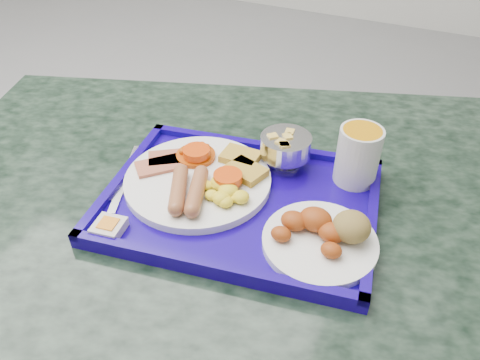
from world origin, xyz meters
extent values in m
cylinder|color=slate|center=(1.14, -0.10, 0.38)|extent=(0.11, 0.11, 0.70)
cube|color=black|center=(1.14, -0.10, 0.75)|extent=(1.44, 1.18, 0.04)
cube|color=#140282|center=(1.10, -0.12, 0.78)|extent=(0.47, 0.38, 0.01)
cube|color=#140282|center=(1.08, 0.03, 0.79)|extent=(0.43, 0.08, 0.01)
cube|color=#140282|center=(1.12, -0.27, 0.79)|extent=(0.43, 0.08, 0.01)
cube|color=#140282|center=(1.31, -0.09, 0.79)|extent=(0.06, 0.31, 0.01)
cube|color=#140282|center=(0.90, -0.15, 0.79)|extent=(0.06, 0.31, 0.01)
cylinder|color=white|center=(1.02, -0.11, 0.79)|extent=(0.24, 0.24, 0.01)
cube|color=#AA5A44|center=(0.96, -0.09, 0.80)|extent=(0.09, 0.08, 0.01)
cube|color=#AA5A44|center=(0.95, -0.12, 0.80)|extent=(0.09, 0.09, 0.01)
cylinder|color=#B04407|center=(0.99, -0.07, 0.80)|extent=(0.07, 0.07, 0.01)
sphere|color=#B04407|center=(1.01, -0.07, 0.81)|extent=(0.01, 0.01, 0.01)
sphere|color=#B04407|center=(0.99, -0.07, 0.81)|extent=(0.01, 0.01, 0.01)
sphere|color=#B04407|center=(0.97, -0.08, 0.81)|extent=(0.01, 0.01, 0.01)
sphere|color=#B04407|center=(0.99, -0.04, 0.81)|extent=(0.01, 0.01, 0.01)
sphere|color=#B04407|center=(0.97, -0.07, 0.81)|extent=(0.01, 0.01, 0.01)
sphere|color=#B04407|center=(1.00, -0.08, 0.81)|extent=(0.01, 0.01, 0.01)
sphere|color=#B04407|center=(1.00, -0.06, 0.81)|extent=(0.01, 0.01, 0.01)
sphere|color=#B04407|center=(0.98, -0.08, 0.81)|extent=(0.01, 0.01, 0.01)
sphere|color=#B04407|center=(1.00, -0.04, 0.81)|extent=(0.01, 0.01, 0.01)
sphere|color=#B04407|center=(0.99, -0.05, 0.81)|extent=(0.01, 0.01, 0.01)
sphere|color=#B04407|center=(1.01, -0.07, 0.81)|extent=(0.01, 0.01, 0.01)
cube|color=gold|center=(1.06, -0.04, 0.81)|extent=(0.06, 0.05, 0.01)
cube|color=gold|center=(1.09, -0.07, 0.81)|extent=(0.07, 0.06, 0.01)
cylinder|color=brown|center=(1.02, -0.17, 0.81)|extent=(0.06, 0.09, 0.02)
cylinder|color=brown|center=(1.04, -0.16, 0.81)|extent=(0.05, 0.10, 0.02)
ellipsoid|color=yellow|center=(1.08, -0.15, 0.81)|extent=(0.03, 0.03, 0.02)
ellipsoid|color=yellow|center=(1.08, -0.13, 0.81)|extent=(0.03, 0.03, 0.02)
ellipsoid|color=yellow|center=(1.11, -0.14, 0.81)|extent=(0.03, 0.03, 0.02)
ellipsoid|color=yellow|center=(1.05, -0.13, 0.81)|extent=(0.02, 0.02, 0.01)
ellipsoid|color=yellow|center=(1.07, -0.12, 0.81)|extent=(0.03, 0.03, 0.02)
ellipsoid|color=yellow|center=(1.09, -0.16, 0.81)|extent=(0.02, 0.02, 0.02)
ellipsoid|color=yellow|center=(1.07, -0.15, 0.81)|extent=(0.02, 0.02, 0.01)
ellipsoid|color=yellow|center=(1.11, -0.14, 0.81)|extent=(0.02, 0.02, 0.01)
ellipsoid|color=yellow|center=(1.09, -0.14, 0.81)|extent=(0.03, 0.03, 0.02)
ellipsoid|color=yellow|center=(1.06, -0.13, 0.81)|extent=(0.02, 0.02, 0.02)
ellipsoid|color=yellow|center=(1.07, -0.12, 0.81)|extent=(0.03, 0.03, 0.02)
cylinder|color=red|center=(1.00, -0.07, 0.82)|extent=(0.05, 0.05, 0.01)
cylinder|color=red|center=(1.08, -0.11, 0.82)|extent=(0.05, 0.05, 0.01)
cylinder|color=white|center=(1.25, -0.16, 0.79)|extent=(0.17, 0.17, 0.01)
ellipsoid|color=#993F12|center=(1.27, -0.19, 0.81)|extent=(0.03, 0.03, 0.02)
ellipsoid|color=#993F12|center=(1.26, -0.16, 0.81)|extent=(0.04, 0.03, 0.03)
ellipsoid|color=#993F12|center=(1.23, -0.14, 0.82)|extent=(0.05, 0.04, 0.03)
ellipsoid|color=#993F12|center=(1.20, -0.16, 0.81)|extent=(0.04, 0.03, 0.03)
ellipsoid|color=#993F12|center=(1.20, -0.19, 0.81)|extent=(0.03, 0.03, 0.02)
ellipsoid|color=olive|center=(1.28, -0.14, 0.82)|extent=(0.05, 0.05, 0.04)
cylinder|color=silver|center=(1.13, 0.00, 0.79)|extent=(0.05, 0.05, 0.01)
cylinder|color=silver|center=(1.13, 0.00, 0.80)|extent=(0.02, 0.02, 0.02)
cylinder|color=silver|center=(1.13, 0.00, 0.83)|extent=(0.09, 0.09, 0.03)
cube|color=#F5CF5D|center=(1.14, -0.03, 0.84)|extent=(0.02, 0.02, 0.01)
cube|color=#F5CF5D|center=(1.13, -0.02, 0.84)|extent=(0.02, 0.02, 0.01)
cube|color=#F5CF5D|center=(1.14, -0.03, 0.84)|extent=(0.02, 0.02, 0.01)
cube|color=#F5CF5D|center=(1.11, -0.01, 0.84)|extent=(0.02, 0.02, 0.01)
cube|color=#F5CF5D|center=(1.13, 0.00, 0.84)|extent=(0.02, 0.02, 0.01)
cube|color=#F5CF5D|center=(1.13, 0.01, 0.84)|extent=(0.02, 0.02, 0.01)
cylinder|color=silver|center=(1.25, 0.01, 0.84)|extent=(0.07, 0.07, 0.10)
cylinder|color=orange|center=(1.25, 0.01, 0.88)|extent=(0.06, 0.06, 0.01)
cube|color=silver|center=(0.92, -0.16, 0.79)|extent=(0.02, 0.12, 0.00)
ellipsoid|color=silver|center=(0.91, -0.08, 0.79)|extent=(0.03, 0.04, 0.01)
cube|color=silver|center=(0.90, -0.15, 0.79)|extent=(0.08, 0.17, 0.00)
cube|color=silver|center=(0.96, -0.27, 0.79)|extent=(0.05, 0.05, 0.02)
cube|color=orange|center=(0.96, -0.27, 0.80)|extent=(0.03, 0.03, 0.00)
camera|label=1|loc=(1.34, -0.64, 1.28)|focal=35.00mm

